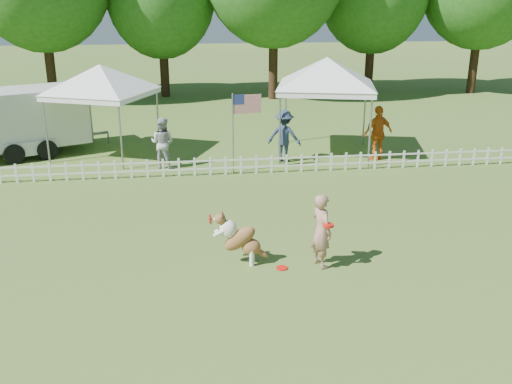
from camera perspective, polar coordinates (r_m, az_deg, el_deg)
ground at (r=12.17m, az=3.11°, el=-7.90°), size 120.00×120.00×0.00m
picket_fence at (r=18.52m, az=-0.74°, el=2.73°), size 22.00×0.08×0.60m
handler at (r=12.12m, az=6.57°, el=-3.87°), size 0.56×0.69×1.63m
dog at (r=12.24m, az=-1.55°, el=-4.69°), size 1.18×0.57×1.17m
frisbee_on_turf at (r=12.27m, az=2.61°, el=-7.60°), size 0.30×0.30×0.02m
canopy_tent_left at (r=21.10m, az=-15.01°, el=7.73°), size 4.05×4.05×3.18m
canopy_tent_right at (r=20.80m, az=6.93°, el=8.38°), size 3.99×3.99×3.40m
cargo_trailer at (r=22.29m, az=-22.46°, el=6.51°), size 6.00×4.50×2.42m
flag_pole at (r=18.39m, az=-2.32°, el=5.83°), size 1.01×0.24×2.60m
spectator_a at (r=19.33m, az=-9.33°, el=4.88°), size 1.01×0.92×1.70m
spectator_b at (r=19.83m, az=2.84°, el=5.61°), size 1.34×1.08×1.81m
spectator_c at (r=20.43m, az=12.11°, el=5.78°), size 1.21×0.78×1.92m
tree_center_left at (r=33.17m, az=-9.46°, el=17.79°), size 6.00×6.00×9.80m
tree_right at (r=34.94m, az=11.66°, el=18.21°), size 6.20×6.20×10.40m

